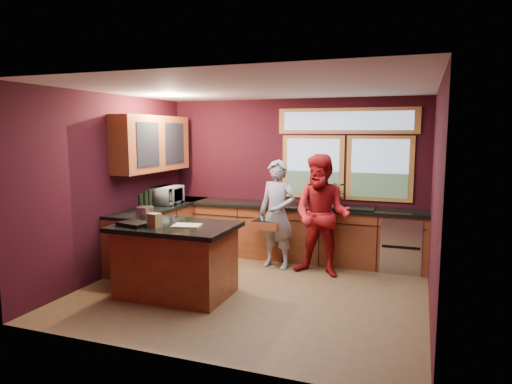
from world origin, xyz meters
The scene contains 14 objects.
floor centered at (0.00, 0.00, 0.00)m, with size 4.50×4.50×0.00m, color brown.
room_shell centered at (-0.60, 0.32, 1.80)m, with size 4.52×4.02×2.71m.
back_counter centered at (0.20, 1.70, 0.46)m, with size 4.50×0.64×0.93m.
left_counter centered at (-1.95, 0.85, 0.47)m, with size 0.64×2.30×0.93m.
island centered at (-0.90, -0.49, 0.48)m, with size 1.55×1.05×0.95m.
person_grey centered at (-0.02, 1.15, 0.85)m, with size 0.62×0.41×1.71m, color slate.
person_red centered at (0.73, 0.99, 0.91)m, with size 0.88×0.69×1.82m, color maroon.
microwave centered at (-1.92, 1.03, 1.08)m, with size 0.55×0.37×0.30m, color #999999.
potted_plant centered at (0.80, 1.75, 1.13)m, with size 0.36×0.31×0.40m, color #999999.
paper_towel centered at (0.74, 1.70, 1.07)m, with size 0.12×0.12×0.28m, color white.
cutting_board centered at (-0.70, -0.54, 0.95)m, with size 0.35×0.25×0.02m, color tan.
stock_pot centered at (-1.45, -0.34, 1.03)m, with size 0.24×0.24×0.18m, color silver.
paper_bag centered at (-1.05, -0.74, 1.03)m, with size 0.15×0.12×0.18m, color brown.
black_tray centered at (-1.35, -0.74, 0.97)m, with size 0.40×0.28×0.05m, color black.
Camera 1 is at (2.09, -5.60, 2.15)m, focal length 32.00 mm.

